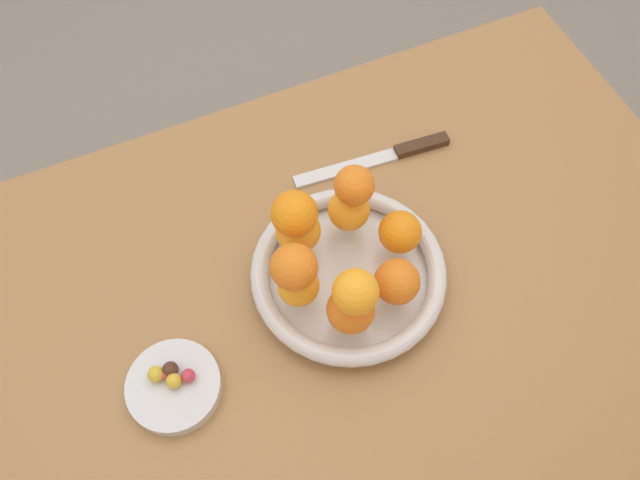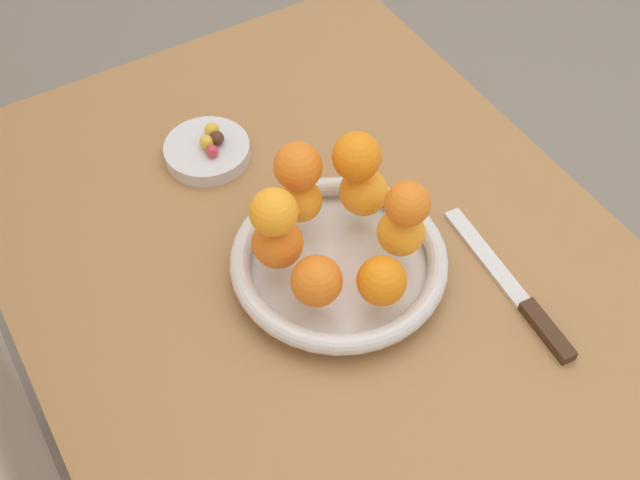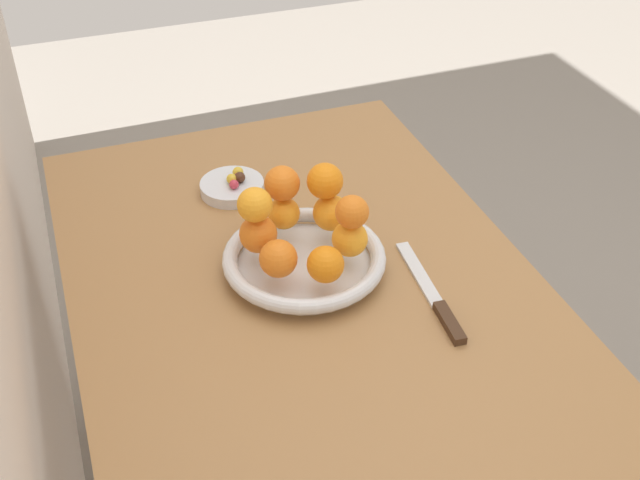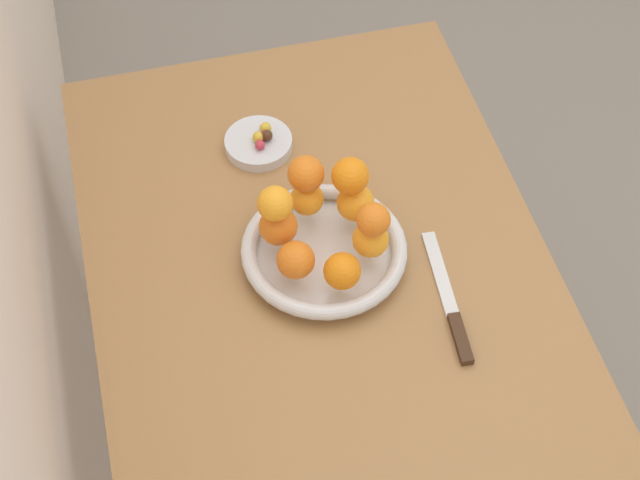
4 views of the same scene
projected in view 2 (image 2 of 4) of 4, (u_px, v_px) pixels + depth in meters
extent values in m
cube|color=#9E7042|center=(340.00, 294.00, 1.03)|extent=(1.10, 0.76, 0.04)
cylinder|color=#9E7042|center=(343.00, 166.00, 1.68)|extent=(0.05, 0.05, 0.70)
cylinder|color=#9E7042|center=(49.00, 295.00, 1.48)|extent=(0.05, 0.05, 0.70)
cylinder|color=silver|center=(339.00, 269.00, 1.02)|extent=(0.23, 0.23, 0.01)
torus|color=silver|center=(339.00, 259.00, 1.01)|extent=(0.28, 0.28, 0.03)
cylinder|color=silver|center=(207.00, 151.00, 1.15)|extent=(0.12, 0.12, 0.02)
sphere|color=orange|center=(317.00, 281.00, 0.93)|extent=(0.06, 0.06, 0.06)
sphere|color=orange|center=(382.00, 281.00, 0.93)|extent=(0.06, 0.06, 0.06)
sphere|color=orange|center=(401.00, 232.00, 0.98)|extent=(0.06, 0.06, 0.06)
sphere|color=orange|center=(364.00, 192.00, 1.02)|extent=(0.06, 0.06, 0.06)
sphere|color=orange|center=(301.00, 200.00, 1.01)|extent=(0.06, 0.06, 0.06)
sphere|color=orange|center=(278.00, 243.00, 0.97)|extent=(0.06, 0.06, 0.06)
sphere|color=orange|center=(408.00, 204.00, 0.93)|extent=(0.05, 0.05, 0.05)
sphere|color=orange|center=(357.00, 156.00, 0.97)|extent=(0.06, 0.06, 0.06)
sphere|color=orange|center=(274.00, 212.00, 0.92)|extent=(0.06, 0.06, 0.06)
sphere|color=orange|center=(300.00, 165.00, 0.97)|extent=(0.06, 0.06, 0.06)
sphere|color=#C6384C|center=(212.00, 151.00, 1.12)|extent=(0.02, 0.02, 0.02)
sphere|color=#C6384C|center=(213.00, 137.00, 1.14)|extent=(0.02, 0.02, 0.02)
sphere|color=#472819|center=(217.00, 138.00, 1.13)|extent=(0.02, 0.02, 0.02)
sphere|color=gold|center=(207.00, 142.00, 1.13)|extent=(0.02, 0.02, 0.02)
sphere|color=gold|center=(212.00, 130.00, 1.14)|extent=(0.02, 0.02, 0.02)
cube|color=#3F2819|center=(547.00, 331.00, 0.96)|extent=(0.09, 0.03, 0.01)
cube|color=silver|center=(486.00, 256.00, 1.04)|extent=(0.17, 0.04, 0.01)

